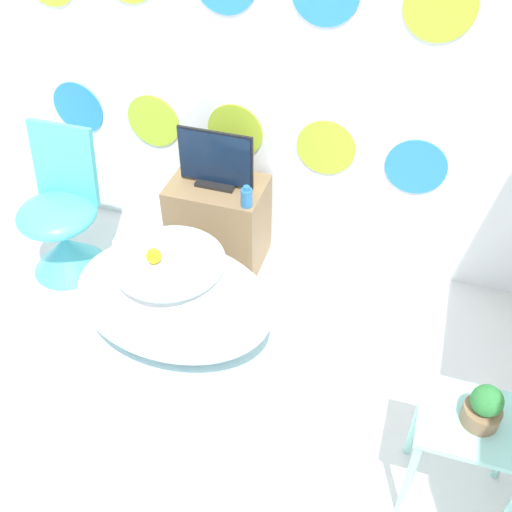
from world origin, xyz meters
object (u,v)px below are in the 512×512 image
bathtub (174,300)px  chair (63,230)px  tv (216,162)px  potted_plant_left (484,408)px  vase (247,197)px

bathtub → chair: bearing=158.5°
bathtub → chair: chair is taller
bathtub → tv: size_ratio=2.43×
chair → tv: size_ratio=2.03×
tv → chair: bearing=-157.6°
tv → potted_plant_left: tv is taller
vase → potted_plant_left: 1.57m
bathtub → potted_plant_left: potted_plant_left is taller
bathtub → potted_plant_left: (1.43, -0.45, 0.34)m
potted_plant_left → bathtub: bearing=162.4°
tv → vase: tv is taller
vase → potted_plant_left: size_ratio=0.67×
bathtub → vase: (0.21, 0.53, 0.31)m
chair → tv: 0.99m
bathtub → tv: bearing=90.8°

